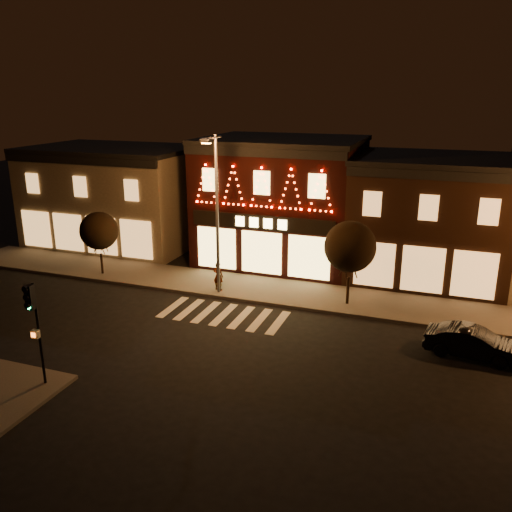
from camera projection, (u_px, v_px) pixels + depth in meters
The scene contains 11 objects.
ground at pixel (189, 348), 24.41m from camera, with size 120.00×120.00×0.00m, color black.
sidewalk_far at pixel (283, 292), 30.91m from camera, with size 44.00×4.00×0.15m, color #47423D.
building_left at pixel (116, 196), 40.12m from camera, with size 12.20×8.28×7.30m.
building_pulp at pixel (282, 201), 35.72m from camera, with size 10.20×8.34×8.30m.
building_right_a at pixel (430, 218), 32.75m from camera, with size 9.20×8.28×7.50m.
traffic_signal_near at pixel (34, 315), 20.21m from camera, with size 0.30×0.43×4.21m.
streetlamp_mid at pixel (216, 204), 28.96m from camera, with size 0.66×2.03×8.86m.
tree_left at pixel (99, 231), 33.07m from camera, with size 2.36×2.36×3.95m.
tree_right at pixel (350, 247), 28.15m from camera, with size 2.74×2.74×4.57m.
dark_sedan at pixel (473, 343), 23.38m from camera, with size 1.42×4.07×1.34m, color black.
pedestrian at pixel (218, 276), 30.81m from camera, with size 0.61×0.40×1.68m, color gray.
Camera 1 is at (10.41, -19.70, 11.23)m, focal length 37.59 mm.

